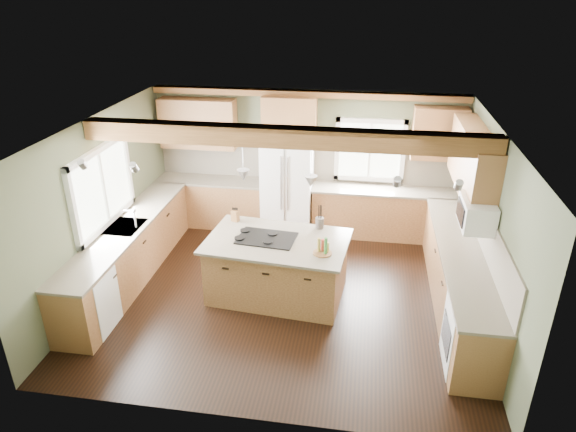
# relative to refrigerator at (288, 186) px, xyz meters

# --- Properties ---
(floor) EXTENTS (5.60, 5.60, 0.00)m
(floor) POSITION_rel_refrigerator_xyz_m (0.30, -2.12, -0.90)
(floor) COLOR black
(floor) RESTS_ON ground
(ceiling) EXTENTS (5.60, 5.60, 0.00)m
(ceiling) POSITION_rel_refrigerator_xyz_m (0.30, -2.12, 1.70)
(ceiling) COLOR silver
(ceiling) RESTS_ON wall_back
(wall_back) EXTENTS (5.60, 0.00, 5.60)m
(wall_back) POSITION_rel_refrigerator_xyz_m (0.30, 0.38, 0.40)
(wall_back) COLOR #51573E
(wall_back) RESTS_ON ground
(wall_left) EXTENTS (0.00, 5.00, 5.00)m
(wall_left) POSITION_rel_refrigerator_xyz_m (-2.50, -2.12, 0.40)
(wall_left) COLOR #51573E
(wall_left) RESTS_ON ground
(wall_right) EXTENTS (0.00, 5.00, 5.00)m
(wall_right) POSITION_rel_refrigerator_xyz_m (3.10, -2.12, 0.40)
(wall_right) COLOR #51573E
(wall_right) RESTS_ON ground
(ceiling_beam) EXTENTS (5.55, 0.26, 0.26)m
(ceiling_beam) POSITION_rel_refrigerator_xyz_m (0.30, -2.16, 1.57)
(ceiling_beam) COLOR #523317
(ceiling_beam) RESTS_ON ceiling
(soffit_trim) EXTENTS (5.55, 0.20, 0.10)m
(soffit_trim) POSITION_rel_refrigerator_xyz_m (0.30, 0.28, 1.64)
(soffit_trim) COLOR #523317
(soffit_trim) RESTS_ON ceiling
(backsplash_back) EXTENTS (5.58, 0.03, 0.58)m
(backsplash_back) POSITION_rel_refrigerator_xyz_m (0.30, 0.36, 0.31)
(backsplash_back) COLOR brown
(backsplash_back) RESTS_ON wall_back
(backsplash_right) EXTENTS (0.03, 3.70, 0.58)m
(backsplash_right) POSITION_rel_refrigerator_xyz_m (3.08, -2.07, 0.31)
(backsplash_right) COLOR brown
(backsplash_right) RESTS_ON wall_right
(base_cab_back_left) EXTENTS (2.02, 0.60, 0.88)m
(base_cab_back_left) POSITION_rel_refrigerator_xyz_m (-1.49, 0.08, -0.46)
(base_cab_back_left) COLOR brown
(base_cab_back_left) RESTS_ON floor
(counter_back_left) EXTENTS (2.06, 0.64, 0.04)m
(counter_back_left) POSITION_rel_refrigerator_xyz_m (-1.49, 0.08, 0.00)
(counter_back_left) COLOR brown
(counter_back_left) RESTS_ON base_cab_back_left
(base_cab_back_right) EXTENTS (2.62, 0.60, 0.88)m
(base_cab_back_right) POSITION_rel_refrigerator_xyz_m (1.79, 0.08, -0.46)
(base_cab_back_right) COLOR brown
(base_cab_back_right) RESTS_ON floor
(counter_back_right) EXTENTS (2.66, 0.64, 0.04)m
(counter_back_right) POSITION_rel_refrigerator_xyz_m (1.79, 0.08, 0.00)
(counter_back_right) COLOR brown
(counter_back_right) RESTS_ON base_cab_back_right
(base_cab_left) EXTENTS (0.60, 3.70, 0.88)m
(base_cab_left) POSITION_rel_refrigerator_xyz_m (-2.20, -2.07, -0.46)
(base_cab_left) COLOR brown
(base_cab_left) RESTS_ON floor
(counter_left) EXTENTS (0.64, 3.74, 0.04)m
(counter_left) POSITION_rel_refrigerator_xyz_m (-2.20, -2.07, 0.00)
(counter_left) COLOR brown
(counter_left) RESTS_ON base_cab_left
(base_cab_right) EXTENTS (0.60, 3.70, 0.88)m
(base_cab_right) POSITION_rel_refrigerator_xyz_m (2.80, -2.07, -0.46)
(base_cab_right) COLOR brown
(base_cab_right) RESTS_ON floor
(counter_right) EXTENTS (0.64, 3.74, 0.04)m
(counter_right) POSITION_rel_refrigerator_xyz_m (2.80, -2.07, 0.00)
(counter_right) COLOR brown
(counter_right) RESTS_ON base_cab_right
(upper_cab_back_left) EXTENTS (1.40, 0.35, 0.90)m
(upper_cab_back_left) POSITION_rel_refrigerator_xyz_m (-1.69, 0.21, 1.05)
(upper_cab_back_left) COLOR brown
(upper_cab_back_left) RESTS_ON wall_back
(upper_cab_over_fridge) EXTENTS (0.96, 0.35, 0.70)m
(upper_cab_over_fridge) POSITION_rel_refrigerator_xyz_m (-0.00, 0.21, 1.25)
(upper_cab_over_fridge) COLOR brown
(upper_cab_over_fridge) RESTS_ON wall_back
(upper_cab_right) EXTENTS (0.35, 2.20, 0.90)m
(upper_cab_right) POSITION_rel_refrigerator_xyz_m (2.92, -1.22, 1.05)
(upper_cab_right) COLOR brown
(upper_cab_right) RESTS_ON wall_right
(upper_cab_back_corner) EXTENTS (0.90, 0.35, 0.90)m
(upper_cab_back_corner) POSITION_rel_refrigerator_xyz_m (2.60, 0.21, 1.05)
(upper_cab_back_corner) COLOR brown
(upper_cab_back_corner) RESTS_ON wall_back
(window_left) EXTENTS (0.04, 1.60, 1.05)m
(window_left) POSITION_rel_refrigerator_xyz_m (-2.48, -2.07, 0.65)
(window_left) COLOR white
(window_left) RESTS_ON wall_left
(window_back) EXTENTS (1.10, 0.04, 1.00)m
(window_back) POSITION_rel_refrigerator_xyz_m (1.45, 0.36, 0.65)
(window_back) COLOR white
(window_back) RESTS_ON wall_back
(sink) EXTENTS (0.50, 0.65, 0.03)m
(sink) POSITION_rel_refrigerator_xyz_m (-2.20, -2.07, 0.01)
(sink) COLOR #262628
(sink) RESTS_ON counter_left
(faucet) EXTENTS (0.02, 0.02, 0.28)m
(faucet) POSITION_rel_refrigerator_xyz_m (-2.02, -2.07, 0.15)
(faucet) COLOR #B2B2B7
(faucet) RESTS_ON sink
(dishwasher) EXTENTS (0.60, 0.60, 0.84)m
(dishwasher) POSITION_rel_refrigerator_xyz_m (-2.19, -3.37, -0.47)
(dishwasher) COLOR white
(dishwasher) RESTS_ON floor
(oven) EXTENTS (0.60, 0.72, 0.84)m
(oven) POSITION_rel_refrigerator_xyz_m (2.79, -3.37, -0.47)
(oven) COLOR white
(oven) RESTS_ON floor
(microwave) EXTENTS (0.40, 0.70, 0.38)m
(microwave) POSITION_rel_refrigerator_xyz_m (2.88, -2.17, 0.65)
(microwave) COLOR white
(microwave) RESTS_ON wall_right
(pendant_left) EXTENTS (0.18, 0.18, 0.16)m
(pendant_left) POSITION_rel_refrigerator_xyz_m (-0.29, -2.11, 0.98)
(pendant_left) COLOR #B2B2B7
(pendant_left) RESTS_ON ceiling
(pendant_right) EXTENTS (0.18, 0.18, 0.16)m
(pendant_right) POSITION_rel_refrigerator_xyz_m (0.66, -2.20, 0.98)
(pendant_right) COLOR #B2B2B7
(pendant_right) RESTS_ON ceiling
(refrigerator) EXTENTS (0.90, 0.74, 1.80)m
(refrigerator) POSITION_rel_refrigerator_xyz_m (0.00, 0.00, 0.00)
(refrigerator) COLOR white
(refrigerator) RESTS_ON floor
(island) EXTENTS (2.02, 1.35, 0.88)m
(island) POSITION_rel_refrigerator_xyz_m (0.18, -2.16, -0.46)
(island) COLOR brown
(island) RESTS_ON floor
(island_top) EXTENTS (2.16, 1.49, 0.04)m
(island_top) POSITION_rel_refrigerator_xyz_m (0.18, -2.16, 0.00)
(island_top) COLOR brown
(island_top) RESTS_ON island
(cooktop) EXTENTS (0.88, 0.63, 0.02)m
(cooktop) POSITION_rel_refrigerator_xyz_m (0.03, -2.14, 0.03)
(cooktop) COLOR black
(cooktop) RESTS_ON island_top
(knife_block) EXTENTS (0.13, 0.12, 0.18)m
(knife_block) POSITION_rel_refrigerator_xyz_m (-0.57, -1.63, 0.11)
(knife_block) COLOR brown
(knife_block) RESTS_ON island_top
(utensil_crock) EXTENTS (0.15, 0.15, 0.17)m
(utensil_crock) POSITION_rel_refrigerator_xyz_m (0.75, -1.66, 0.10)
(utensil_crock) COLOR #463E38
(utensil_crock) RESTS_ON island_top
(bottle_tray) EXTENTS (0.32, 0.32, 0.24)m
(bottle_tray) POSITION_rel_refrigerator_xyz_m (0.87, -2.45, 0.14)
(bottle_tray) COLOR brown
(bottle_tray) RESTS_ON island_top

